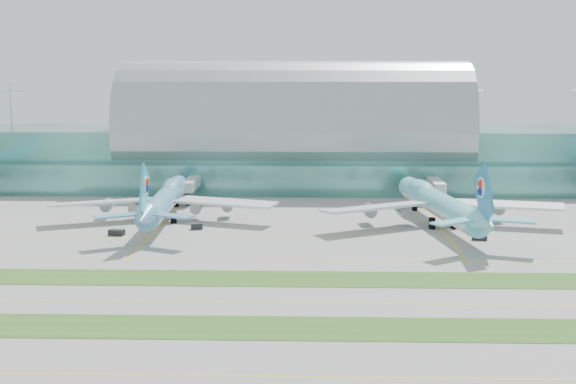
{
  "coord_description": "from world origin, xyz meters",
  "views": [
    {
      "loc": [
        6.43,
        -149.66,
        40.61
      ],
      "look_at": [
        0.0,
        55.0,
        9.0
      ],
      "focal_mm": 50.0,
      "sensor_mm": 36.0,
      "label": 1
    }
  ],
  "objects": [
    {
      "name": "ground",
      "position": [
        0.0,
        0.0,
        0.0
      ],
      "size": [
        700.0,
        700.0,
        0.0
      ],
      "primitive_type": "plane",
      "color": "gray",
      "rests_on": "ground"
    },
    {
      "name": "terminal",
      "position": [
        0.01,
        128.79,
        14.23
      ],
      "size": [
        340.0,
        69.1,
        36.0
      ],
      "color": "#3D7A75",
      "rests_on": "ground"
    },
    {
      "name": "grass_strip_near",
      "position": [
        0.0,
        -28.0,
        0.04
      ],
      "size": [
        420.0,
        12.0,
        0.08
      ],
      "primitive_type": "cube",
      "color": "#2D591E",
      "rests_on": "ground"
    },
    {
      "name": "grass_strip_far",
      "position": [
        0.0,
        2.0,
        0.04
      ],
      "size": [
        420.0,
        12.0,
        0.08
      ],
      "primitive_type": "cube",
      "color": "#2D591E",
      "rests_on": "ground"
    },
    {
      "name": "taxiline_a",
      "position": [
        0.0,
        -48.0,
        0.01
      ],
      "size": [
        420.0,
        0.35,
        0.01
      ],
      "primitive_type": "cube",
      "color": "yellow",
      "rests_on": "ground"
    },
    {
      "name": "taxiline_b",
      "position": [
        0.0,
        -14.0,
        0.01
      ],
      "size": [
        420.0,
        0.35,
        0.01
      ],
      "primitive_type": "cube",
      "color": "yellow",
      "rests_on": "ground"
    },
    {
      "name": "taxiline_c",
      "position": [
        0.0,
        18.0,
        0.01
      ],
      "size": [
        420.0,
        0.35,
        0.01
      ],
      "primitive_type": "cube",
      "color": "yellow",
      "rests_on": "ground"
    },
    {
      "name": "taxiline_d",
      "position": [
        0.0,
        40.0,
        0.01
      ],
      "size": [
        420.0,
        0.35,
        0.01
      ],
      "primitive_type": "cube",
      "color": "yellow",
      "rests_on": "ground"
    },
    {
      "name": "airliner_b",
      "position": [
        -33.43,
        62.18,
        5.93
      ],
      "size": [
        61.51,
        69.78,
        19.22
      ],
      "rotation": [
        0.0,
        0.0,
        0.03
      ],
      "color": "#5DA2CD",
      "rests_on": "ground"
    },
    {
      "name": "airliner_c",
      "position": [
        39.23,
        57.27,
        6.2
      ],
      "size": [
        63.71,
        72.95,
        20.11
      ],
      "rotation": [
        0.0,
        0.0,
        0.15
      ],
      "color": "#63C9DB",
      "rests_on": "ground"
    },
    {
      "name": "gse_c",
      "position": [
        -41.8,
        42.01,
        0.72
      ],
      "size": [
        4.04,
        2.5,
        1.45
      ],
      "primitive_type": "cube",
      "rotation": [
        0.0,
        0.0,
        -0.15
      ],
      "color": "black",
      "rests_on": "ground"
    },
    {
      "name": "gse_d",
      "position": [
        -23.17,
        50.21,
        0.77
      ],
      "size": [
        3.22,
        2.09,
        1.54
      ],
      "primitive_type": "cube",
      "rotation": [
        0.0,
        0.0,
        0.19
      ],
      "color": "black",
      "rests_on": "ground"
    },
    {
      "name": "gse_e",
      "position": [
        45.95,
        53.24,
        0.74
      ],
      "size": [
        3.11,
        1.83,
        1.47
      ],
      "primitive_type": "cube",
      "rotation": [
        0.0,
        0.0,
        -0.01
      ],
      "color": "orange",
      "rests_on": "ground"
    },
    {
      "name": "gse_f",
      "position": [
        46.37,
        39.36,
        0.64
      ],
      "size": [
        3.9,
        2.49,
        1.28
      ],
      "primitive_type": "cube",
      "rotation": [
        0.0,
        0.0,
        -0.21
      ],
      "color": "black",
      "rests_on": "ground"
    }
  ]
}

